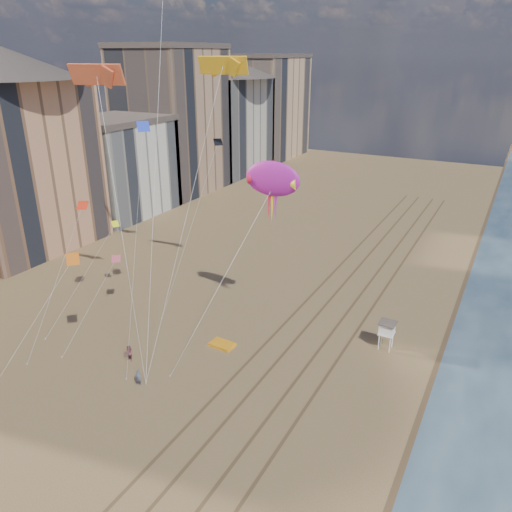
% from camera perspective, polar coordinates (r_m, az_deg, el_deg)
% --- Properties ---
extents(wet_sand, '(260.00, 260.00, 0.00)m').
position_cam_1_polar(wet_sand, '(59.00, 25.57, -7.68)').
color(wet_sand, '#42301E').
rests_on(wet_sand, ground).
extents(tracks, '(7.68, 120.00, 0.01)m').
position_cam_1_polar(tracks, '(52.74, 6.63, -9.04)').
color(tracks, brown).
rests_on(tracks, ground).
extents(buildings, '(34.72, 131.35, 29.00)m').
position_cam_1_polar(buildings, '(101.79, -11.58, 14.06)').
color(buildings, '#C6B284').
rests_on(buildings, ground).
extents(lifeguard_stand, '(1.62, 1.62, 2.93)m').
position_cam_1_polar(lifeguard_stand, '(50.84, 14.75, -8.03)').
color(lifeguard_stand, white).
rests_on(lifeguard_stand, ground).
extents(grounded_kite, '(2.57, 1.73, 0.28)m').
position_cam_1_polar(grounded_kite, '(50.83, -3.87, -10.06)').
color(grounded_kite, orange).
rests_on(grounded_kite, ground).
extents(show_kite, '(5.04, 6.52, 20.02)m').
position_cam_1_polar(show_kite, '(47.56, 1.89, 8.75)').
color(show_kite, '#B01B9D').
rests_on(show_kite, ground).
extents(kite_flyer_a, '(0.70, 0.61, 1.61)m').
position_cam_1_polar(kite_flyer_a, '(46.18, -13.28, -13.40)').
color(kite_flyer_a, '#4F5666').
rests_on(kite_flyer_a, ground).
extents(kite_flyer_b, '(0.98, 0.84, 1.73)m').
position_cam_1_polar(kite_flyer_b, '(49.56, -14.30, -10.72)').
color(kite_flyer_b, '#994D54').
rests_on(kite_flyer_b, ground).
extents(parafoils, '(12.38, 11.17, 10.92)m').
position_cam_1_polar(parafoils, '(50.11, -10.84, 24.11)').
color(parafoils, black).
rests_on(parafoils, ground).
extents(small_kites, '(10.61, 22.09, 15.38)m').
position_cam_1_polar(small_kites, '(51.21, -14.82, 6.02)').
color(small_kites, black).
rests_on(small_kites, ground).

